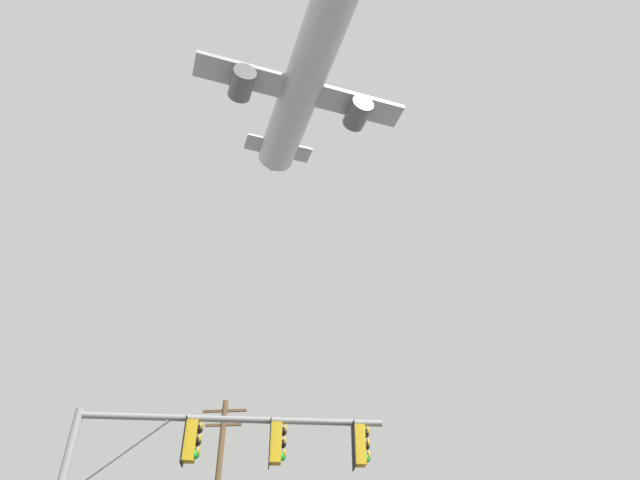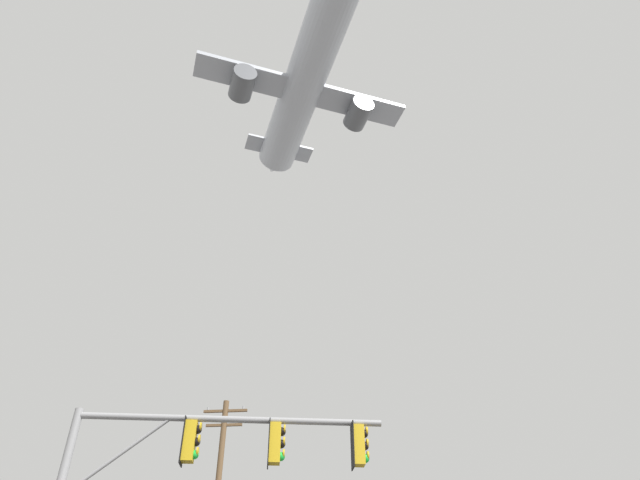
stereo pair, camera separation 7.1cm
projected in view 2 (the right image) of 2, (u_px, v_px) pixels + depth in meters
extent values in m
cylinder|color=gray|center=(232.00, 419.00, 12.99)|extent=(6.99, 1.37, 0.15)
cylinder|color=gray|center=(117.00, 457.00, 12.30)|extent=(2.15, 0.45, 1.85)
cube|color=gold|center=(358.00, 445.00, 12.89)|extent=(0.31, 0.36, 0.90)
cylinder|color=gold|center=(358.00, 423.00, 13.18)|extent=(0.05, 0.05, 0.12)
cube|color=black|center=(352.00, 445.00, 12.88)|extent=(0.10, 0.46, 1.04)
sphere|color=black|center=(364.00, 434.00, 13.05)|extent=(0.20, 0.20, 0.20)
cylinder|color=gold|center=(367.00, 431.00, 13.09)|extent=(0.08, 0.21, 0.21)
sphere|color=black|center=(365.00, 446.00, 12.89)|extent=(0.20, 0.20, 0.20)
cylinder|color=gold|center=(367.00, 443.00, 12.93)|extent=(0.08, 0.21, 0.21)
sphere|color=green|center=(365.00, 459.00, 12.73)|extent=(0.20, 0.20, 0.20)
cylinder|color=gold|center=(368.00, 456.00, 12.77)|extent=(0.08, 0.21, 0.21)
cube|color=gold|center=(275.00, 443.00, 12.76)|extent=(0.31, 0.36, 0.90)
cylinder|color=gold|center=(276.00, 421.00, 13.05)|extent=(0.05, 0.05, 0.12)
cube|color=black|center=(269.00, 443.00, 12.75)|extent=(0.10, 0.46, 1.04)
sphere|color=black|center=(282.00, 432.00, 12.92)|extent=(0.20, 0.20, 0.20)
cylinder|color=gold|center=(285.00, 429.00, 12.96)|extent=(0.08, 0.21, 0.21)
sphere|color=black|center=(281.00, 444.00, 12.76)|extent=(0.20, 0.20, 0.20)
cylinder|color=gold|center=(284.00, 441.00, 12.80)|extent=(0.08, 0.21, 0.21)
sphere|color=green|center=(281.00, 457.00, 12.59)|extent=(0.20, 0.20, 0.20)
cylinder|color=gold|center=(284.00, 454.00, 12.63)|extent=(0.08, 0.21, 0.21)
cube|color=gold|center=(190.00, 441.00, 12.62)|extent=(0.31, 0.36, 0.90)
cylinder|color=gold|center=(193.00, 419.00, 12.92)|extent=(0.05, 0.05, 0.12)
cube|color=black|center=(183.00, 441.00, 12.61)|extent=(0.10, 0.46, 1.04)
sphere|color=black|center=(198.00, 430.00, 12.79)|extent=(0.20, 0.20, 0.20)
cylinder|color=gold|center=(201.00, 427.00, 12.83)|extent=(0.08, 0.21, 0.21)
sphere|color=black|center=(196.00, 442.00, 12.63)|extent=(0.20, 0.20, 0.20)
cylinder|color=gold|center=(199.00, 439.00, 12.67)|extent=(0.08, 0.21, 0.21)
sphere|color=green|center=(194.00, 455.00, 12.46)|extent=(0.20, 0.20, 0.20)
cylinder|color=gold|center=(198.00, 452.00, 12.50)|extent=(0.08, 0.21, 0.21)
cube|color=brown|center=(225.00, 411.00, 27.57)|extent=(2.20, 0.12, 0.12)
cube|color=brown|center=(224.00, 425.00, 27.16)|extent=(1.80, 0.12, 0.12)
cylinder|color=gray|center=(208.00, 409.00, 27.71)|extent=(0.10, 0.10, 0.18)
cylinder|color=gray|center=(243.00, 408.00, 27.57)|extent=(0.10, 0.10, 0.18)
cylinder|color=#B7BCC6|center=(304.00, 82.00, 47.92)|extent=(10.92, 19.41, 3.49)
cone|color=#B7BCC6|center=(274.00, 165.00, 56.23)|extent=(3.58, 3.17, 2.96)
cube|color=#A8ADB7|center=(302.00, 91.00, 48.03)|extent=(17.98, 9.49, 0.39)
cylinder|color=#595B60|center=(358.00, 113.00, 48.72)|extent=(2.83, 3.18, 1.96)
cylinder|color=#595B60|center=(242.00, 84.00, 46.12)|extent=(2.83, 3.18, 1.96)
cube|color=#333338|center=(280.00, 135.00, 55.62)|extent=(1.44, 2.91, 4.14)
cube|color=#A8ADB7|center=(279.00, 148.00, 54.83)|extent=(6.78, 4.38, 0.22)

